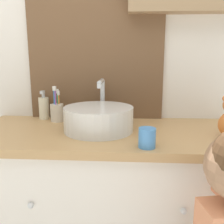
{
  "coord_description": "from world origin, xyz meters",
  "views": [
    {
      "loc": [
        0.08,
        -0.78,
        1.15
      ],
      "look_at": [
        0.01,
        0.28,
        0.92
      ],
      "focal_mm": 40.0,
      "sensor_mm": 36.0,
      "label": 1
    }
  ],
  "objects_px": {
    "sink_basin": "(99,118)",
    "drinking_cup": "(147,138)",
    "toothbrush_holder": "(57,111)",
    "soap_dispenser": "(44,108)"
  },
  "relations": [
    {
      "from": "sink_basin",
      "to": "drinking_cup",
      "type": "xyz_separation_m",
      "value": [
        0.21,
        -0.22,
        -0.02
      ]
    },
    {
      "from": "toothbrush_holder",
      "to": "sink_basin",
      "type": "bearing_deg",
      "value": -33.05
    },
    {
      "from": "toothbrush_holder",
      "to": "soap_dispenser",
      "type": "distance_m",
      "value": 0.1
    },
    {
      "from": "toothbrush_holder",
      "to": "drinking_cup",
      "type": "distance_m",
      "value": 0.58
    },
    {
      "from": "soap_dispenser",
      "to": "drinking_cup",
      "type": "xyz_separation_m",
      "value": [
        0.54,
        -0.42,
        -0.03
      ]
    },
    {
      "from": "sink_basin",
      "to": "toothbrush_holder",
      "type": "relative_size",
      "value": 1.96
    },
    {
      "from": "drinking_cup",
      "to": "sink_basin",
      "type": "bearing_deg",
      "value": 133.79
    },
    {
      "from": "soap_dispenser",
      "to": "drinking_cup",
      "type": "height_order",
      "value": "soap_dispenser"
    },
    {
      "from": "toothbrush_holder",
      "to": "drinking_cup",
      "type": "xyz_separation_m",
      "value": [
        0.45,
        -0.37,
        -0.02
      ]
    },
    {
      "from": "toothbrush_holder",
      "to": "soap_dispenser",
      "type": "bearing_deg",
      "value": 150.54
    }
  ]
}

